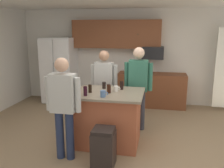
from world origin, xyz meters
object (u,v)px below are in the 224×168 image
mug_ceramic_white (116,89)px  glass_pilsner (90,89)px  glass_short_whisky (122,85)px  tumbler_amber (109,89)px  person_guest_right (138,83)px  kitchen_island (109,118)px  microwave_over_range (153,53)px  glass_stout_tall (104,85)px  person_guest_by_door (63,103)px  mug_blue_stoneware (103,94)px  glass_dark_ale (85,91)px  refrigerator (59,70)px  trash_bin (104,148)px  person_elder_center (104,83)px

mug_ceramic_white → glass_pilsner: glass_pilsner is taller
glass_short_whisky → tumbler_amber: same height
glass_short_whisky → person_guest_right: bearing=62.3°
kitchen_island → mug_ceramic_white: bearing=36.8°
microwave_over_range → glass_stout_tall: bearing=-110.6°
person_guest_by_door → mug_blue_stoneware: bearing=-16.6°
kitchen_island → mug_ceramic_white: 0.55m
microwave_over_range → tumbler_amber: bearing=-105.1°
glass_dark_ale → tumbler_amber: (0.35, 0.26, -0.00)m
microwave_over_range → person_guest_right: 1.75m
glass_short_whisky → refrigerator: bearing=135.8°
tumbler_amber → trash_bin: tumbler_amber is taller
microwave_over_range → mug_blue_stoneware: microwave_over_range is taller
glass_stout_tall → mug_ceramic_white: glass_stout_tall is taller
trash_bin → person_guest_right: bearing=76.2°
person_guest_by_door → glass_short_whisky: bearing=0.6°
person_guest_right → glass_stout_tall: person_guest_right is taller
glass_stout_tall → glass_pilsner: glass_pilsner is taller
person_elder_center → glass_dark_ale: person_elder_center is taller
person_guest_right → glass_stout_tall: bearing=-18.9°
glass_stout_tall → mug_blue_stoneware: size_ratio=0.94×
refrigerator → person_elder_center: 2.23m
tumbler_amber → trash_bin: size_ratio=0.25×
glass_dark_ale → mug_blue_stoneware: bearing=-2.7°
person_guest_by_door → glass_dark_ale: person_guest_by_door is taller
mug_blue_stoneware → glass_dark_ale: size_ratio=0.84×
kitchen_island → person_elder_center: size_ratio=0.75×
mug_ceramic_white → glass_stout_tall: bearing=148.5°
glass_stout_tall → trash_bin: bearing=-77.6°
refrigerator → person_guest_right: 2.84m
microwave_over_range → mug_ceramic_white: microwave_over_range is taller
glass_dark_ale → person_guest_by_door: bearing=-123.3°
person_elder_center → mug_ceramic_white: person_elder_center is taller
trash_bin → microwave_over_range: bearing=79.4°
person_guest_right → tumbler_amber: bearing=2.3°
person_elder_center → person_guest_by_door: bearing=-30.3°
person_elder_center → glass_pilsner: (-0.04, -0.90, 0.10)m
microwave_over_range → person_guest_by_door: 3.37m
person_elder_center → mug_ceramic_white: (0.39, -0.72, 0.08)m
glass_dark_ale → refrigerator: bearing=121.4°
glass_stout_tall → mug_ceramic_white: (0.26, -0.16, -0.01)m
glass_pilsner → person_guest_right: bearing=47.2°
kitchen_island → glass_short_whisky: bearing=51.5°
microwave_over_range → tumbler_amber: microwave_over_range is taller
glass_pilsner → glass_dark_ale: 0.21m
person_guest_by_door → mug_blue_stoneware: (0.55, 0.35, 0.08)m
person_guest_right → person_elder_center: (-0.72, 0.07, -0.06)m
kitchen_island → glass_stout_tall: bearing=119.9°
mug_blue_stoneware → kitchen_island: bearing=85.2°
glass_stout_tall → trash_bin: 1.27m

